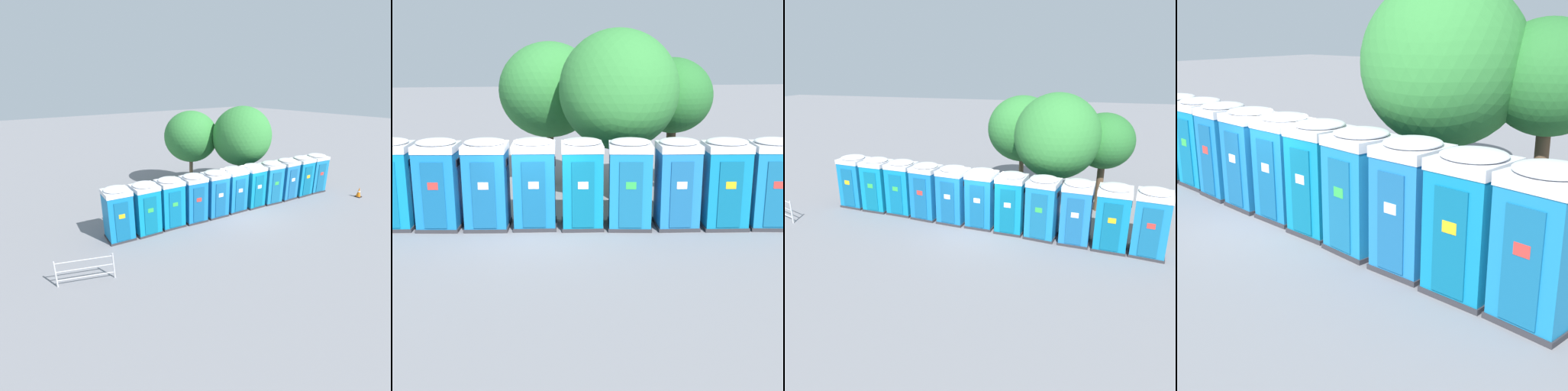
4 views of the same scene
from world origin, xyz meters
TOP-DOWN VIEW (x-y plane):
  - ground_plane at (0.00, 0.00)m, footprint 120.00×120.00m
  - portapotty_3 at (-2.62, 0.69)m, footprint 1.32×1.34m
  - portapotty_4 at (-1.29, 0.54)m, footprint 1.34×1.32m
  - portapotty_5 at (0.05, 0.44)m, footprint 1.29×1.29m
  - portapotty_6 at (1.38, 0.26)m, footprint 1.25×1.28m
  - portapotty_7 at (2.70, 0.06)m, footprint 1.37×1.36m
  - portapotty_8 at (4.03, -0.08)m, footprint 1.25×1.28m
  - portapotty_9 at (5.36, -0.24)m, footprint 1.34×1.30m
  - portapotty_10 at (6.70, -0.38)m, footprint 1.40×1.36m
  - street_tree_0 at (2.86, 2.80)m, footprint 3.83×3.83m
  - street_tree_1 at (4.90, 3.75)m, footprint 2.73×2.73m
  - street_tree_2 at (0.81, 5.58)m, footprint 3.65×3.65m

SIDE VIEW (x-z plane):
  - ground_plane at x=0.00m, z-range 0.00..0.00m
  - portapotty_9 at x=5.36m, z-range 0.01..2.55m
  - portapotty_10 at x=6.70m, z-range 0.01..2.55m
  - portapotty_4 at x=-1.29m, z-range 0.01..2.55m
  - portapotty_7 at x=2.70m, z-range 0.01..2.55m
  - portapotty_5 at x=0.05m, z-range 0.01..2.55m
  - portapotty_3 at x=-2.62m, z-range 0.01..2.55m
  - portapotty_6 at x=1.38m, z-range 0.01..2.55m
  - portapotty_8 at x=4.03m, z-range 0.01..2.55m
  - street_tree_1 at x=4.90m, z-range 1.02..5.68m
  - street_tree_2 at x=0.81m, z-range 0.87..6.06m
  - street_tree_0 at x=2.86m, z-range 0.86..6.42m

